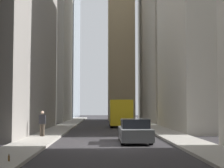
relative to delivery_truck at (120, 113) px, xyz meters
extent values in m
plane|color=#302D30|center=(-17.50, 1.40, -1.46)|extent=(135.00, 135.00, 0.00)
cube|color=#A8A399|center=(-17.50, 5.90, -1.39)|extent=(90.00, 2.20, 0.14)
cube|color=#A8A399|center=(-17.50, -3.10, -1.39)|extent=(90.00, 2.20, 0.14)
cube|color=#A8A091|center=(12.21, -9.20, 12.43)|extent=(19.91, 10.00, 27.77)
cube|color=#B7B2A5|center=(-5.70, -9.20, 9.06)|extent=(13.39, 10.00, 21.04)
cube|color=#B7B2A5|center=(14.33, 12.00, 11.10)|extent=(13.27, 10.00, 25.12)
cube|color=#9E8966|center=(18.31, -1.08, 9.89)|extent=(4.20, 4.20, 22.70)
cube|color=yellow|center=(-0.91, 0.00, 0.08)|extent=(4.60, 2.25, 2.60)
cube|color=#38383D|center=(2.29, 0.00, -0.27)|extent=(1.90, 2.25, 1.90)
cube|color=black|center=(2.29, 0.00, 0.33)|extent=(1.92, 2.09, 0.64)
cylinder|color=black|center=(2.29, -0.98, -1.02)|extent=(0.88, 0.28, 0.88)
cylinder|color=black|center=(2.29, 0.99, -1.02)|extent=(0.88, 0.28, 0.88)
cylinder|color=black|center=(-2.31, -0.98, -1.02)|extent=(0.88, 0.28, 0.88)
cylinder|color=black|center=(-2.31, 0.99, -1.02)|extent=(0.88, 0.28, 0.88)
cube|color=slate|center=(-16.73, 0.00, -0.93)|extent=(4.30, 1.78, 0.70)
cube|color=black|center=(-16.93, 0.00, -0.31)|extent=(2.10, 1.58, 0.54)
cylinder|color=black|center=(-15.38, -0.78, -1.14)|extent=(0.64, 0.22, 0.64)
cylinder|color=black|center=(-15.38, 0.78, -1.14)|extent=(0.64, 0.22, 0.64)
cylinder|color=black|center=(-18.08, -0.78, -1.14)|extent=(0.64, 0.22, 0.64)
cylinder|color=black|center=(-18.08, 0.78, -1.14)|extent=(0.64, 0.22, 0.64)
cylinder|color=#473D33|center=(-13.78, 5.91, -0.91)|extent=(0.16, 0.16, 0.83)
cylinder|color=#473D33|center=(-13.78, 6.08, -0.91)|extent=(0.16, 0.16, 0.83)
cube|color=#232328|center=(-13.78, 5.99, -0.19)|extent=(0.26, 0.44, 0.61)
sphere|color=beige|center=(-13.78, 5.99, 0.27)|extent=(0.22, 0.22, 0.22)
cylinder|color=brown|center=(-24.60, 5.34, -1.22)|extent=(0.07, 0.07, 0.20)
cylinder|color=brown|center=(-24.60, 5.34, -1.08)|extent=(0.03, 0.03, 0.07)
camera|label=1|loc=(-37.60, 1.91, 0.67)|focal=55.90mm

